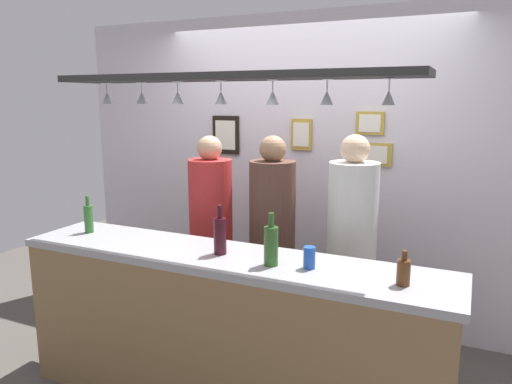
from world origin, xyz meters
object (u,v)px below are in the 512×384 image
Objects in this scene: person_left_red_shirt at (211,218)px; picture_frame_crest at (301,134)px; bottle_beer_brown_stubby at (404,272)px; bottle_beer_green_import at (89,218)px; bottle_champagne_green at (271,245)px; picture_frame_caricature at (226,135)px; bottle_wine_dark_red at (220,235)px; drink_can at (309,258)px; person_middle_brown_shirt at (272,224)px; picture_frame_upper_small at (370,123)px; person_right_white_patterned_shirt at (352,231)px; picture_frame_lower_pair at (373,154)px.

picture_frame_crest is (0.51, 0.64, 0.63)m from person_left_red_shirt.
bottle_beer_brown_stubby is 0.69× the size of bottle_beer_green_import.
picture_frame_caricature is (-1.06, 1.46, 0.48)m from bottle_champagne_green.
bottle_wine_dark_red is 0.57m from drink_can.
person_middle_brown_shirt is 0.77m from bottle_wine_dark_red.
drink_can is 1.56m from picture_frame_upper_small.
person_left_red_shirt is at bearing 180.00° from person_middle_brown_shirt.
person_right_white_patterned_shirt is 0.93m from bottle_beer_brown_stubby.
picture_frame_crest reaches higher than bottle_beer_green_import.
picture_frame_upper_small is (0.01, 1.42, 0.66)m from drink_can.
bottle_beer_green_import is at bearing -127.91° from picture_frame_crest.
bottle_champagne_green is 1.00× the size of bottle_wine_dark_red.
person_left_red_shirt reaches higher than bottle_beer_green_import.
picture_frame_lower_pair is (0.04, 1.42, 0.42)m from drink_can.
bottle_beer_brown_stubby is (0.71, 0.01, -0.05)m from bottle_champagne_green.
bottle_beer_green_import is (-1.67, -0.73, 0.08)m from person_right_white_patterned_shirt.
person_middle_brown_shirt is 5.49× the size of picture_frame_lower_pair.
bottle_beer_green_import is (-1.08, -0.73, 0.10)m from person_middle_brown_shirt.
person_middle_brown_shirt is 13.49× the size of drink_can.
drink_can is 0.41× the size of picture_frame_lower_pair.
bottle_beer_green_import is 1.18× the size of picture_frame_upper_small.
person_right_white_patterned_shirt is (0.59, 0.00, 0.02)m from person_middle_brown_shirt.
person_left_red_shirt is at bearing -149.24° from picture_frame_upper_small.
person_middle_brown_shirt is 0.99m from picture_frame_lower_pair.
picture_frame_caricature is (-0.71, 1.40, 0.48)m from bottle_wine_dark_red.
drink_can is at bearing -93.71° from person_right_white_patterned_shirt.
bottle_champagne_green is (0.86, -0.81, 0.13)m from person_left_red_shirt.
person_right_white_patterned_shirt is at bearing -46.69° from picture_frame_crest.
person_middle_brown_shirt is 7.48× the size of picture_frame_upper_small.
person_middle_brown_shirt is at bearing -89.12° from picture_frame_crest.
picture_frame_lower_pair is at bearing 107.62° from bottle_beer_brown_stubby.
person_middle_brown_shirt is 9.15× the size of bottle_beer_brown_stubby.
person_left_red_shirt is 1.19m from bottle_champagne_green.
person_right_white_patterned_shirt is 7.60× the size of picture_frame_upper_small.
picture_frame_caricature is at bearing 180.00° from picture_frame_lower_pair.
person_right_white_patterned_shirt is at bearing -25.91° from picture_frame_caricature.
drink_can is 1.62m from picture_frame_crest.
person_left_red_shirt is at bearing -128.62° from picture_frame_crest.
bottle_wine_dark_red is (0.50, -0.76, 0.13)m from person_left_red_shirt.
picture_frame_upper_small is (0.57, 1.40, 0.61)m from bottle_wine_dark_red.
person_right_white_patterned_shirt is 9.29× the size of bottle_beer_brown_stubby.
picture_frame_caricature is at bearing 75.67° from bottle_beer_green_import.
drink_can is at bearing -90.43° from picture_frame_upper_small.
person_right_white_patterned_shirt reaches higher than bottle_beer_green_import.
bottle_wine_dark_red is 1.15× the size of bottle_beer_green_import.
picture_frame_caricature is at bearing 180.00° from picture_frame_crest.
person_left_red_shirt is 13.35× the size of drink_can.
person_right_white_patterned_shirt is 5.57× the size of bottle_champagne_green.
bottle_beer_brown_stubby is at bearing -39.29° from picture_frame_caricature.
person_right_white_patterned_shirt is 6.43× the size of picture_frame_crest.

